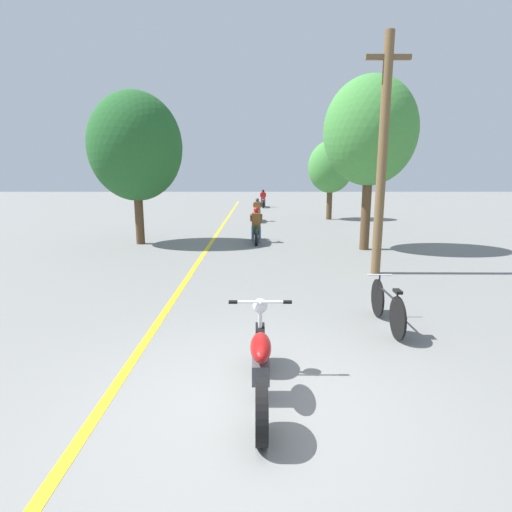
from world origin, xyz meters
TOP-DOWN VIEW (x-y plane):
  - ground_plane at (0.00, 0.00)m, footprint 120.00×120.00m
  - lane_stripe_center at (-1.70, 12.08)m, footprint 0.14×48.00m
  - utility_pole at (3.24, 6.20)m, footprint 1.10×0.24m
  - roadside_tree_right_near at (3.87, 9.71)m, footprint 3.12×2.81m
  - roadside_tree_right_far at (4.38, 19.54)m, footprint 2.60×2.34m
  - roadside_tree_left at (-4.37, 10.89)m, footprint 3.41×3.07m
  - motorcycle_foreground at (0.10, 0.13)m, footprint 0.80×2.15m
  - motorcycle_rider_lead at (0.06, 11.20)m, footprint 0.50×2.05m
  - motorcycle_rider_mid at (0.12, 18.42)m, footprint 0.50×1.99m
  - motorcycle_rider_far at (0.63, 28.71)m, footprint 0.50×2.19m
  - bicycle_parked at (2.29, 2.35)m, footprint 0.44×1.77m

SIDE VIEW (x-z plane):
  - ground_plane at x=0.00m, z-range 0.00..0.00m
  - lane_stripe_center at x=-1.70m, z-range 0.00..0.01m
  - bicycle_parked at x=2.29m, z-range -0.03..0.79m
  - motorcycle_foreground at x=0.10m, z-range -0.07..0.95m
  - motorcycle_rider_mid at x=0.12m, z-range -0.16..1.16m
  - motorcycle_rider_lead at x=0.06m, z-range -0.17..1.20m
  - motorcycle_rider_far at x=0.63m, z-range -0.18..1.25m
  - roadside_tree_right_far at x=4.38m, z-range 0.76..5.31m
  - utility_pole at x=3.24m, z-range 0.09..6.05m
  - roadside_tree_left at x=-4.37m, z-range 0.80..6.37m
  - roadside_tree_right_near at x=3.87m, z-range 1.09..6.90m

